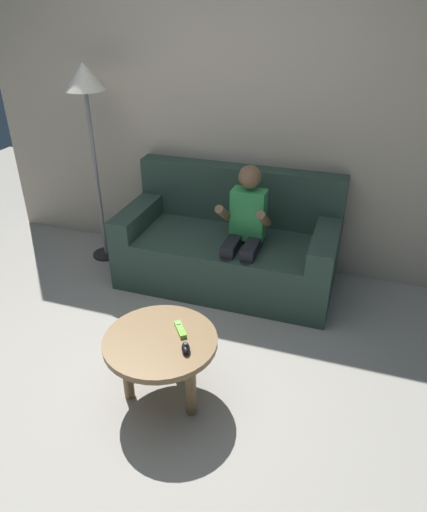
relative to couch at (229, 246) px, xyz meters
The scene contains 8 objects.
ground_plane 1.56m from the couch, 98.76° to the right, with size 8.12×8.12×0.00m, color #9E998E.
wall_back 1.05m from the couch, 120.91° to the left, with size 4.06×0.05×2.50m, color #B2A38E.
couch is the anchor object (origin of this frame).
person_seated_on_couch 0.37m from the couch, 47.90° to the right, with size 0.35×0.43×1.02m.
coffee_table 1.37m from the couch, 89.11° to the right, with size 0.63×0.63×0.44m.
game_remote_lime_near_edge 1.30m from the couch, 85.49° to the right, with size 0.11×0.13×0.03m.
nunchuk_black 1.45m from the couch, 82.41° to the right, with size 0.08×0.10×0.05m.
floor_lamp 1.60m from the couch, behind, with size 0.32×0.32×1.63m.
Camera 1 is at (1.16, -1.65, 2.08)m, focal length 32.82 mm.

